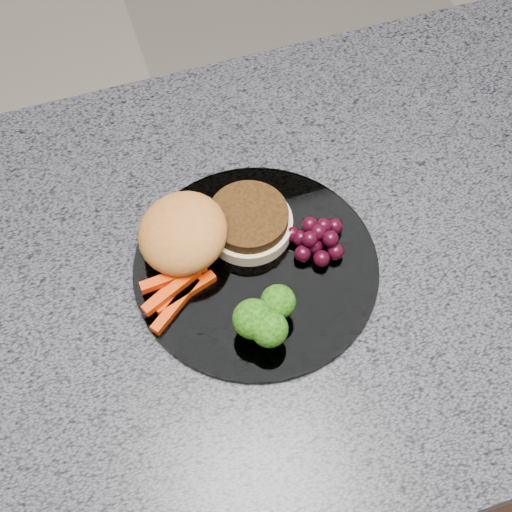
% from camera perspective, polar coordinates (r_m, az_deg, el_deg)
% --- Properties ---
extents(island_cabinet, '(1.20, 0.60, 0.86)m').
position_cam_1_polar(island_cabinet, '(1.20, 2.99, -11.13)').
color(island_cabinet, brown).
rests_on(island_cabinet, ground).
extents(countertop, '(1.20, 0.60, 0.04)m').
position_cam_1_polar(countertop, '(0.79, 4.45, -0.21)').
color(countertop, '#4A4B53').
rests_on(countertop, island_cabinet).
extents(plate, '(0.26, 0.26, 0.01)m').
position_cam_1_polar(plate, '(0.75, 0.00, -0.89)').
color(plate, white).
rests_on(plate, countertop).
extents(burger, '(0.19, 0.12, 0.05)m').
position_cam_1_polar(burger, '(0.75, -3.96, 1.99)').
color(burger, beige).
rests_on(burger, plate).
extents(carrot_sticks, '(0.08, 0.07, 0.02)m').
position_cam_1_polar(carrot_sticks, '(0.73, -6.41, -2.73)').
color(carrot_sticks, red).
rests_on(carrot_sticks, plate).
extents(broccoli, '(0.07, 0.06, 0.05)m').
position_cam_1_polar(broccoli, '(0.69, 0.73, -4.97)').
color(broccoli, '#557D2D').
rests_on(broccoli, plate).
extents(grape_bunch, '(0.07, 0.06, 0.03)m').
position_cam_1_polar(grape_bunch, '(0.76, 4.91, 1.42)').
color(grape_bunch, black).
rests_on(grape_bunch, plate).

